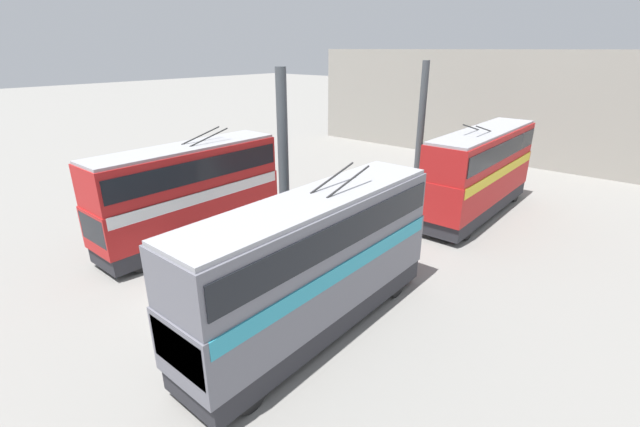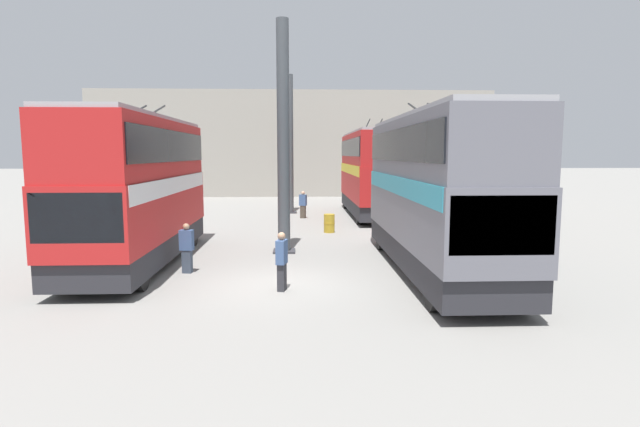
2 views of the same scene
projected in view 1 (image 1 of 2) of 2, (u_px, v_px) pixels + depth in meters
ground_plane at (201, 298)px, 17.45m from camera, size 240.00×240.00×0.00m
depot_back_wall at (489, 107)px, 37.54m from camera, size 0.50×36.00×9.44m
support_column_near at (284, 171)px, 19.47m from camera, size 0.85×0.85×8.81m
support_column_far at (420, 131)px, 28.79m from camera, size 0.85×0.85×8.81m
bus_left_near at (315, 258)px, 14.51m from camera, size 10.82×2.54×5.66m
bus_left_far at (481, 168)px, 25.15m from camera, size 10.97×2.54×5.78m
bus_right_far at (189, 189)px, 21.60m from camera, size 9.86×2.54×5.68m
person_aisle_foreground at (188, 285)px, 16.67m from camera, size 0.47×0.34×1.66m
person_aisle_midway at (407, 192)px, 27.58m from camera, size 0.39×0.48×1.63m
person_by_right_row at (191, 245)px, 20.15m from camera, size 0.30×0.45×1.61m
oil_drum at (376, 228)px, 23.05m from camera, size 0.55×0.55×0.90m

